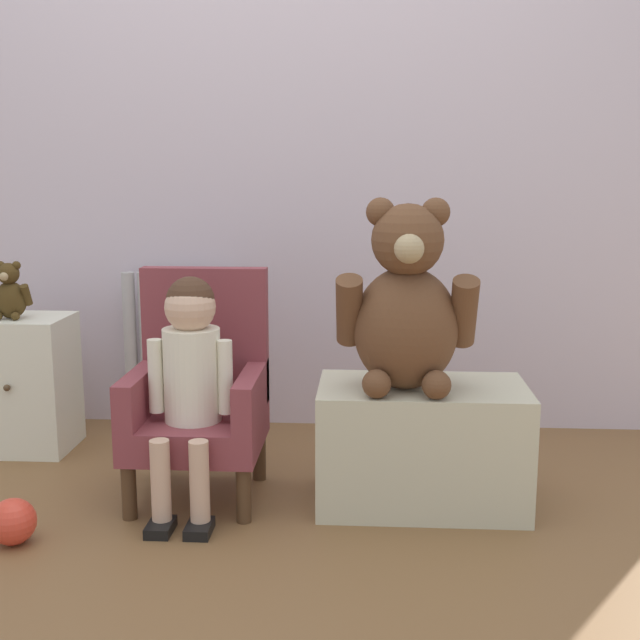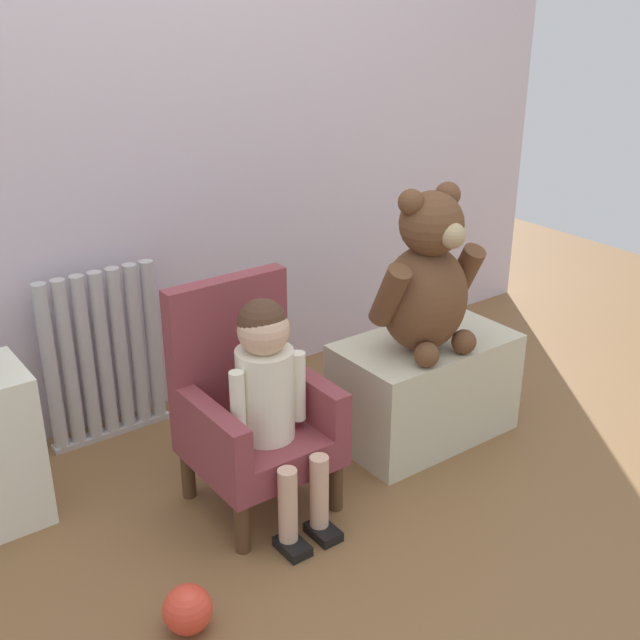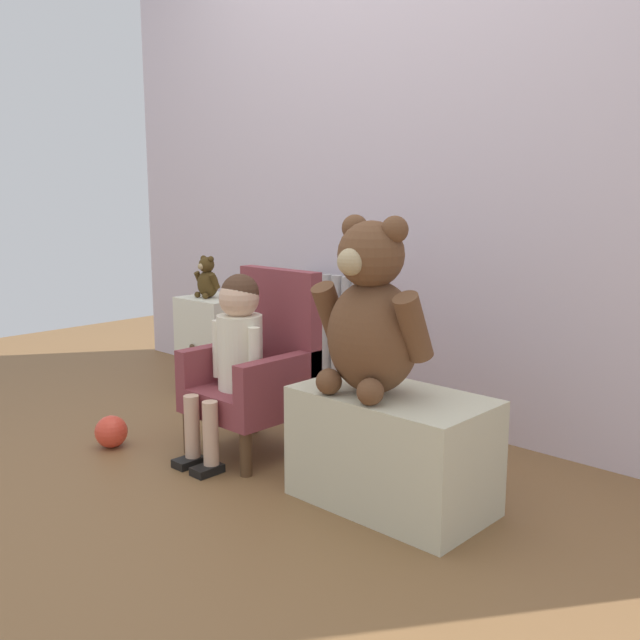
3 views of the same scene
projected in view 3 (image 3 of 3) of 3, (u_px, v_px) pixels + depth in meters
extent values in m
plane|color=brown|center=(165.00, 496.00, 2.36)|extent=(6.00, 6.00, 0.00)
cube|color=silver|center=(401.00, 143.00, 3.04)|extent=(3.80, 0.05, 2.40)
cylinder|color=#B4B2B1|center=(298.00, 333.00, 3.45)|extent=(0.05, 0.05, 0.60)
cylinder|color=#B4B2B1|center=(308.00, 334.00, 3.41)|extent=(0.05, 0.05, 0.60)
cylinder|color=#B4B2B1|center=(317.00, 336.00, 3.37)|extent=(0.05, 0.05, 0.60)
cylinder|color=#B4B2B1|center=(327.00, 338.00, 3.33)|extent=(0.05, 0.05, 0.60)
cylinder|color=#B4B2B1|center=(336.00, 340.00, 3.28)|extent=(0.05, 0.05, 0.60)
cylinder|color=#B4B2B1|center=(346.00, 342.00, 3.24)|extent=(0.05, 0.05, 0.60)
cylinder|color=#B4B2B1|center=(357.00, 344.00, 3.20)|extent=(0.05, 0.05, 0.60)
cube|color=#B4B2B1|center=(326.00, 402.00, 3.38)|extent=(0.43, 0.05, 0.02)
cube|color=silver|center=(217.00, 346.00, 3.50)|extent=(0.32, 0.27, 0.49)
sphere|color=#4C3823|center=(192.00, 346.00, 3.38)|extent=(0.02, 0.02, 0.02)
cube|color=brown|center=(249.00, 399.00, 2.73)|extent=(0.40, 0.39, 0.10)
cube|color=brown|center=(280.00, 324.00, 2.80)|extent=(0.40, 0.06, 0.44)
cube|color=brown|center=(220.00, 361.00, 2.82)|extent=(0.06, 0.39, 0.14)
cube|color=brown|center=(279.00, 376.00, 2.59)|extent=(0.06, 0.39, 0.14)
cylinder|color=#4C331E|center=(189.00, 432.00, 2.75)|extent=(0.04, 0.04, 0.16)
cylinder|color=#4C331E|center=(246.00, 454.00, 2.52)|extent=(0.04, 0.04, 0.16)
cylinder|color=#4C331E|center=(253.00, 413.00, 2.98)|extent=(0.04, 0.04, 0.16)
cylinder|color=#4C331E|center=(310.00, 431.00, 2.75)|extent=(0.04, 0.04, 0.16)
cylinder|color=#ECE8CD|center=(240.00, 352.00, 2.66)|extent=(0.17, 0.17, 0.28)
sphere|color=#D8AD8E|center=(239.00, 298.00, 2.63)|extent=(0.15, 0.15, 0.15)
sphere|color=#472D1E|center=(240.00, 293.00, 2.63)|extent=(0.14, 0.14, 0.14)
cylinder|color=#D8AD8E|center=(192.00, 426.00, 2.61)|extent=(0.06, 0.06, 0.23)
cube|color=black|center=(189.00, 462.00, 2.62)|extent=(0.07, 0.11, 0.03)
cylinder|color=#D8AD8E|center=(211.00, 433.00, 2.54)|extent=(0.06, 0.06, 0.23)
cube|color=black|center=(207.00, 470.00, 2.54)|extent=(0.07, 0.11, 0.03)
cylinder|color=#ECE8CD|center=(218.00, 349.00, 2.72)|extent=(0.04, 0.04, 0.22)
cylinder|color=#ECE8CD|center=(255.00, 357.00, 2.58)|extent=(0.04, 0.04, 0.22)
cube|color=beige|center=(392.00, 450.00, 2.27)|extent=(0.62, 0.36, 0.37)
ellipsoid|color=brown|center=(373.00, 337.00, 2.22)|extent=(0.30, 0.26, 0.36)
sphere|color=brown|center=(371.00, 255.00, 2.16)|extent=(0.21, 0.21, 0.21)
sphere|color=tan|center=(351.00, 262.00, 2.10)|extent=(0.08, 0.08, 0.08)
sphere|color=brown|center=(355.00, 228.00, 2.21)|extent=(0.08, 0.08, 0.08)
sphere|color=brown|center=(395.00, 230.00, 2.11)|extent=(0.08, 0.08, 0.08)
cylinder|color=brown|center=(331.00, 314.00, 2.31)|extent=(0.08, 0.16, 0.22)
cylinder|color=brown|center=(413.00, 327.00, 2.09)|extent=(0.08, 0.16, 0.22)
sphere|color=brown|center=(329.00, 382.00, 2.22)|extent=(0.08, 0.08, 0.08)
sphere|color=brown|center=(370.00, 392.00, 2.11)|extent=(0.08, 0.08, 0.08)
ellipsoid|color=#443114|center=(208.00, 284.00, 3.43)|extent=(0.11, 0.10, 0.13)
sphere|color=#443114|center=(206.00, 265.00, 3.41)|extent=(0.08, 0.08, 0.08)
sphere|color=tan|center=(201.00, 267.00, 3.39)|extent=(0.03, 0.03, 0.03)
sphere|color=#443114|center=(204.00, 258.00, 3.43)|extent=(0.03, 0.03, 0.03)
sphere|color=#443114|center=(211.00, 259.00, 3.39)|extent=(0.03, 0.03, 0.03)
cylinder|color=#443114|center=(199.00, 279.00, 3.47)|extent=(0.03, 0.06, 0.08)
cylinder|color=#443114|center=(215.00, 281.00, 3.39)|extent=(0.03, 0.06, 0.08)
sphere|color=#443114|center=(198.00, 295.00, 3.43)|extent=(0.03, 0.03, 0.03)
sphere|color=#443114|center=(205.00, 296.00, 3.39)|extent=(0.03, 0.03, 0.03)
sphere|color=#E2412D|center=(111.00, 432.00, 2.80)|extent=(0.13, 0.13, 0.13)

